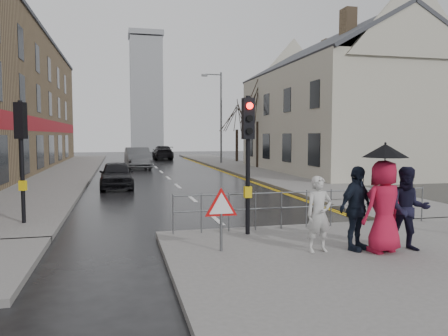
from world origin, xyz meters
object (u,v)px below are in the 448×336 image
pedestrian_a (319,214)px  pedestrian_b (408,209)px  pedestrian_d (356,208)px  car_parked (116,175)px  pedestrian_with_umbrella (384,196)px  car_mid (138,158)px

pedestrian_a → pedestrian_b: bearing=-12.4°
pedestrian_d → car_parked: size_ratio=0.46×
pedestrian_a → pedestrian_with_umbrella: bearing=-17.4°
pedestrian_a → pedestrian_with_umbrella: 1.40m
pedestrian_with_umbrella → pedestrian_d: 0.62m
pedestrian_d → car_mid: (-3.51, 26.20, -0.21)m
pedestrian_with_umbrella → car_mid: bearing=98.5°
pedestrian_a → pedestrian_d: (0.84, -0.04, 0.10)m
pedestrian_a → pedestrian_b: (1.89, -0.33, 0.09)m
pedestrian_a → car_mid: bearing=93.2°
pedestrian_with_umbrella → pedestrian_d: pedestrian_with_umbrella is taller
pedestrian_a → car_mid: (-2.67, 26.15, -0.12)m
pedestrian_a → pedestrian_b: 1.92m
pedestrian_d → car_parked: pedestrian_d is taller
pedestrian_a → car_mid: 26.29m
pedestrian_a → pedestrian_d: 0.85m
car_mid → car_parked: bearing=-100.1°
pedestrian_d → pedestrian_a: bearing=151.1°
pedestrian_b → pedestrian_d: bearing=-169.9°
pedestrian_with_umbrella → car_parked: (-5.50, 13.93, -0.66)m
car_parked → car_mid: 12.66m
pedestrian_a → pedestrian_with_umbrella: (1.30, -0.34, 0.38)m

